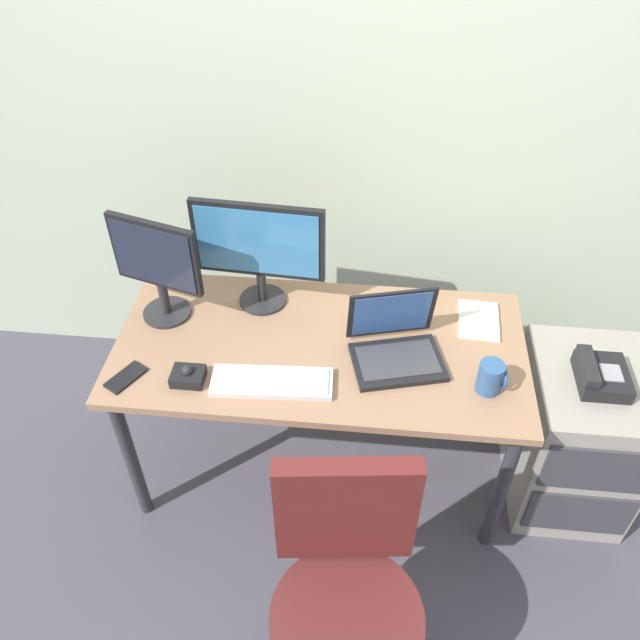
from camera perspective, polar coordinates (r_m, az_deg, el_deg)
name	(u,v)px	position (r m, az deg, el deg)	size (l,w,h in m)	color
ground_plane	(320,462)	(2.88, 0.00, -12.34)	(8.00, 8.00, 0.00)	#45424D
back_wall	(339,79)	(2.56, 1.71, 20.45)	(6.00, 0.10, 2.80)	beige
desk	(320,360)	(2.39, 0.00, -3.51)	(1.48, 0.71, 0.71)	#956F51
file_cabinet	(574,435)	(2.74, 21.46, -9.42)	(0.42, 0.53, 0.65)	gray
desk_phone	(600,375)	(2.47, 23.41, -4.45)	(0.17, 0.20, 0.09)	black
office_chair	(345,608)	(2.09, 2.23, -23.96)	(0.52, 0.52, 0.95)	black
monitor_main	(259,248)	(2.37, -5.42, 6.35)	(0.49, 0.18, 0.44)	#262628
monitor_side	(157,264)	(2.38, -14.16, 4.77)	(0.34, 0.18, 0.41)	#262628
keyboard	(272,382)	(2.20, -4.25, -5.44)	(0.42, 0.16, 0.03)	silver
laptop	(395,344)	(2.28, 6.64, -2.11)	(0.37, 0.33, 0.24)	black
trackball_mouse	(188,376)	(2.24, -11.53, -4.82)	(0.11, 0.09, 0.07)	black
coffee_mug	(491,377)	(2.22, 14.79, -4.89)	(0.09, 0.08, 0.12)	#2D5283
paper_notepad	(479,320)	(2.50, 13.77, -0.01)	(0.15, 0.21, 0.01)	white
cell_phone	(126,377)	(2.32, -16.70, -4.85)	(0.07, 0.14, 0.01)	black
banana	(398,312)	(2.45, 6.90, 0.69)	(0.19, 0.04, 0.04)	yellow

